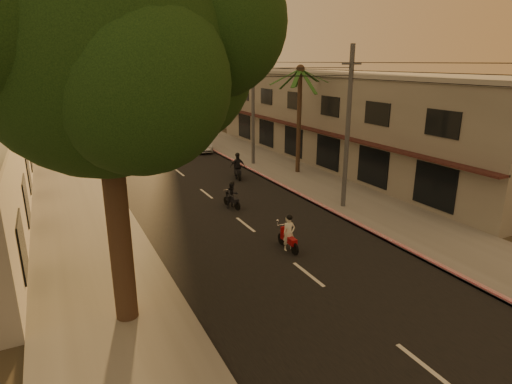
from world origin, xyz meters
The scene contains 16 objects.
ground centered at (0.00, 0.00, 0.00)m, with size 160.00×160.00×0.00m, color #383023.
road centered at (0.00, 20.00, 0.01)m, with size 10.00×140.00×0.02m, color black.
sidewalk_right centered at (7.50, 20.00, 0.06)m, with size 5.00×140.00×0.12m, color slate.
sidewalk_left centered at (-7.50, 20.00, 0.06)m, with size 5.00×140.00×0.12m, color slate.
curb_stripe centered at (5.10, 15.00, 0.10)m, with size 0.20×60.00×0.20m, color #B21324.
shophouse_row centered at (13.95, 18.00, 3.65)m, with size 8.80×34.20×7.30m.
distant_tower centered at (16.00, 56.00, 14.00)m, with size 12.10×12.10×28.00m.
broadleaf_tree centered at (-6.61, 2.14, 8.48)m, with size 9.60×8.70×12.10m.
palm_tree centered at (8.00, 16.00, 7.15)m, with size 5.00×5.00×8.20m.
utility_poles centered at (6.20, 20.00, 6.54)m, with size 1.20×48.26×9.00m.
filler_right centered at (14.00, 45.00, 3.00)m, with size 8.00×14.00×6.00m, color gray.
scooter_red centered at (0.46, 4.38, 0.75)m, with size 0.66×1.75×1.72m.
scooter_mid_a centered at (0.45, 10.79, 0.73)m, with size 0.94×1.63×1.61m.
scooter_mid_b centered at (3.29, 16.51, 0.87)m, with size 1.25×1.92×1.92m.
scooter_far_a centered at (2.18, 25.82, 0.75)m, with size 0.81×1.71×1.67m.
parked_car centered at (4.25, 27.00, 0.64)m, with size 1.96×4.04×1.28m, color #989A9F.
Camera 1 is at (-8.56, -10.81, 8.11)m, focal length 30.00 mm.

